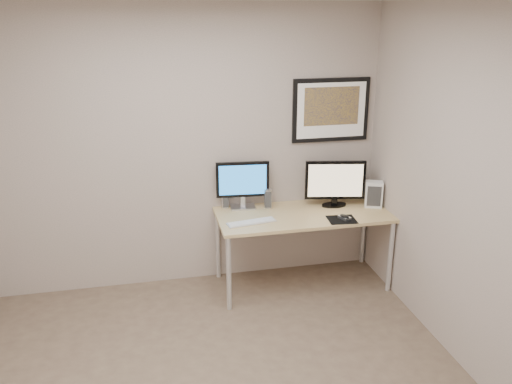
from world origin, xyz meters
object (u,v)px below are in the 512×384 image
framed_art (331,110)px  monitor_large (243,183)px  speaker_left (225,199)px  speaker_right (268,198)px  desk (303,220)px  monitor_tv (335,182)px  keyboard (251,222)px  fan_unit (374,194)px

framed_art → monitor_large: 1.08m
speaker_left → speaker_right: size_ratio=0.95×
desk → monitor_tv: (0.35, 0.12, 0.30)m
framed_art → monitor_large: bearing=-175.2°
monitor_large → speaker_right: (0.23, -0.05, -0.16)m
framed_art → speaker_left: bearing=-178.5°
monitor_large → keyboard: bearing=-84.8°
monitor_large → desk: bearing=-21.4°
speaker_left → speaker_right: bearing=-16.2°
monitor_large → speaker_right: size_ratio=2.67×
monitor_tv → desk: bearing=-149.4°
monitor_tv → speaker_left: 1.06m
fan_unit → monitor_large: bearing=-169.3°
speaker_left → speaker_right: 0.41m
monitor_large → speaker_left: (-0.16, 0.05, -0.16)m
framed_art → monitor_tv: bearing=-90.8°
speaker_left → framed_art: bearing=-1.7°
speaker_left → fan_unit: size_ratio=0.71×
framed_art → monitor_large: framed_art is taller
speaker_right → fan_unit: 1.01m
monitor_tv → fan_unit: bearing=-2.4°
speaker_left → monitor_large: bearing=-18.9°
speaker_left → fan_unit: (1.39, -0.27, 0.04)m
speaker_right → framed_art: bearing=21.4°
speaker_right → desk: bearing=-26.0°
fan_unit → keyboard: bearing=-151.6°
speaker_right → keyboard: size_ratio=0.42×
speaker_right → fan_unit: size_ratio=0.75×
monitor_large → speaker_left: 0.24m
desk → fan_unit: bearing=2.5°
keyboard → fan_unit: size_ratio=1.78×
framed_art → fan_unit: 0.90m
framed_art → keyboard: 1.32m
speaker_left → fan_unit: 1.42m
speaker_left → keyboard: speaker_left is taller
desk → speaker_right: speaker_right is taller
framed_art → speaker_right: framed_art is taller
desk → monitor_large: size_ratio=3.20×
desk → framed_art: 1.07m
monitor_tv → keyboard: bearing=-152.7°
fan_unit → monitor_tv: bearing=-172.7°
keyboard → speaker_right: bearing=46.0°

